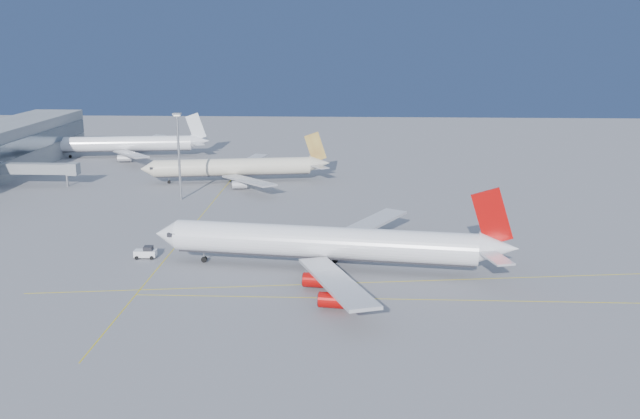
{
  "coord_description": "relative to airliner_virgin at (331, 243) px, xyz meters",
  "views": [
    {
      "loc": [
        -3.14,
        -127.2,
        43.78
      ],
      "look_at": [
        -9.93,
        19.7,
        7.0
      ],
      "focal_mm": 40.0,
      "sensor_mm": 36.0,
      "label": 1
    }
  ],
  "objects": [
    {
      "name": "airliner_third",
      "position": [
        -76.42,
        121.67,
        -0.43
      ],
      "size": [
        58.13,
        53.13,
        15.61
      ],
      "rotation": [
        0.0,
        0.0,
        0.14
      ],
      "color": "white",
      "rests_on": "ground"
    },
    {
      "name": "light_mast",
      "position": [
        -41.92,
        55.87,
        8.53
      ],
      "size": [
        2.0,
        2.0,
        23.18
      ],
      "color": "gray",
      "rests_on": "ground"
    },
    {
      "name": "airliner_virgin",
      "position": [
        0.0,
        0.0,
        0.0
      ],
      "size": [
        69.28,
        61.77,
        17.1
      ],
      "rotation": [
        0.0,
        0.0,
        -0.13
      ],
      "color": "white",
      "rests_on": "ground"
    },
    {
      "name": "airliner_etihad",
      "position": [
        -30.51,
        79.84,
        -0.67
      ],
      "size": [
        56.32,
        51.45,
        14.74
      ],
      "rotation": [
        0.0,
        0.0,
        0.17
      ],
      "color": "beige",
      "rests_on": "ground"
    },
    {
      "name": "ground",
      "position": [
        7.08,
        -0.94,
        -5.16
      ],
      "size": [
        500.0,
        500.0,
        0.0
      ],
      "primitive_type": "plane",
      "color": "slate",
      "rests_on": "ground"
    },
    {
      "name": "jet_bridge",
      "position": [
        -86.03,
        71.06,
        0.02
      ],
      "size": [
        23.6,
        3.6,
        6.9
      ],
      "color": "gray",
      "rests_on": "ground"
    },
    {
      "name": "taxiway_lines",
      "position": [
        -7.64,
        5.4,
        -5.15
      ],
      "size": [
        118.86,
        140.0,
        0.02
      ],
      "color": "#D1BD0B",
      "rests_on": "ground"
    },
    {
      "name": "pushback_tug",
      "position": [
        -36.94,
        5.39,
        -4.04
      ],
      "size": [
        4.37,
        2.76,
        2.41
      ],
      "rotation": [
        0.0,
        0.0,
        0.04
      ],
      "color": "white",
      "rests_on": "ground"
    }
  ]
}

